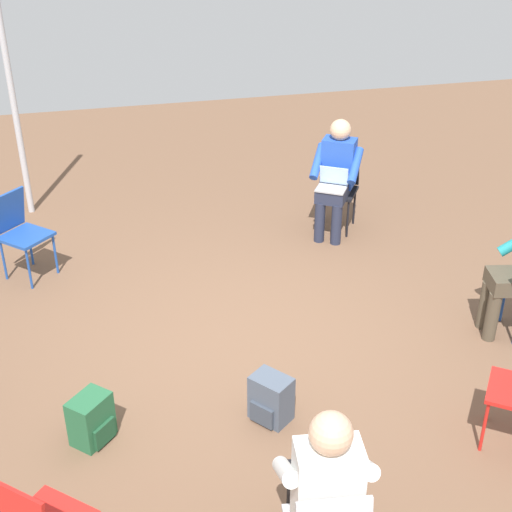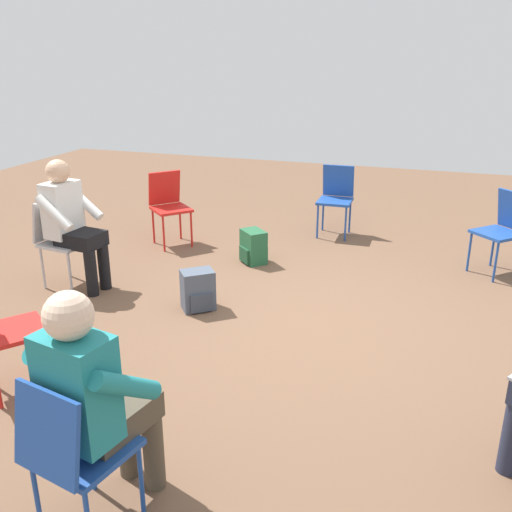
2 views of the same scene
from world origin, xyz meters
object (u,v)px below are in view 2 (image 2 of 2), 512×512
Objects in this scene: chair_northeast at (169,203)px; person_in_white at (71,218)px; chair_north at (60,236)px; chair_southeast at (504,227)px; backpack_by_empty_chair at (253,249)px; chair_west at (72,449)px; backpack_near_laptop_user at (198,292)px; chair_northwest at (0,326)px; person_in_teal at (95,393)px; chair_east at (336,195)px.

chair_northeast is 1.52m from person_in_white.
chair_north is 1.00× the size of chair_southeast.
chair_north is 2.36× the size of backpack_by_empty_chair.
chair_north is 1.98m from backpack_by_empty_chair.
chair_northeast is at bearing 171.47° from chair_north.
chair_west is 2.55m from backpack_near_laptop_user.
chair_northeast and chair_northwest have the same top height.
person_in_white is 1.91m from backpack_by_empty_chair.
person_in_white and person_in_teal have the same top height.
chair_east is at bearing -26.10° from backpack_by_empty_chair.
chair_northeast is (1.46, -0.42, 0.00)m from chair_north.
chair_southeast and chair_west have the same top height.
chair_northeast is at bearing 75.64° from backpack_by_empty_chair.
person_in_white is (-2.47, 2.03, 0.20)m from chair_east.
chair_north is at bearing 86.24° from backpack_near_laptop_user.
chair_east and chair_southeast have the same top height.
chair_northeast is 0.69× the size of person_in_teal.
chair_northwest is 0.69× the size of person_in_teal.
chair_north and chair_northwest have the same top height.
chair_east is 3.29m from chair_north.
person_in_teal is 3.44× the size of backpack_near_laptop_user.
backpack_near_laptop_user is at bearing 115.30° from person_in_teal.
chair_northwest is 2.99m from backpack_by_empty_chair.
chair_northwest is 2.36× the size of backpack_near_laptop_user.
chair_west is 3.78m from backpack_by_empty_chair.
chair_southeast is at bearing -77.98° from backpack_by_empty_chair.
backpack_by_empty_chair is (1.26, -0.09, 0.00)m from backpack_near_laptop_user.
chair_northeast is at bearing 34.20° from backpack_near_laptop_user.
person_in_white is at bearing 137.53° from chair_west.
chair_southeast is at bearing 135.62° from chair_northeast.
chair_southeast is at bearing -55.12° from backpack_near_laptop_user.
chair_north is at bearing 139.69° from chair_west.
backpack_near_laptop_user is (-2.55, 0.72, -0.34)m from chair_east.
chair_east reaches higher than backpack_by_empty_chair.
chair_east is 1.00× the size of chair_west.
person_in_teal is (-3.88, -1.60, 0.20)m from chair_northeast.
person_in_white is at bearing 90.00° from chair_north.
chair_north is 3.25m from chair_west.
person_in_white reaches higher than chair_east.
chair_north is at bearing 67.30° from chair_southeast.
backpack_near_laptop_user is at bearing 79.43° from chair_southeast.
chair_northwest is 1.81m from person_in_white.
chair_northeast is at bearing 133.84° from chair_northwest.
chair_north is at bearing 142.00° from person_in_teal.
chair_northeast is 3.19m from chair_northwest.
backpack_by_empty_chair is at bearing 137.78° from person_in_white.
backpack_near_laptop_user is at bearing 176.08° from backpack_by_empty_chair.
chair_west is 0.69× the size of person_in_teal.
chair_northeast is 0.69× the size of person_in_white.
chair_north is at bearing 152.15° from chair_northwest.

